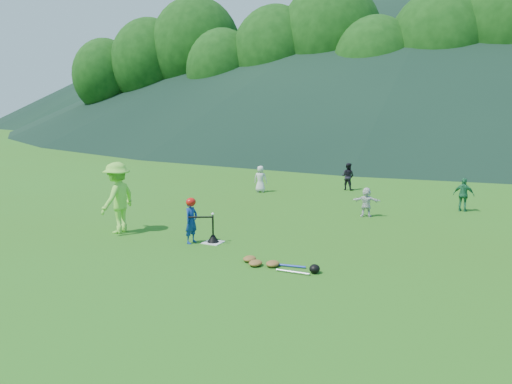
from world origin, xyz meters
TOP-DOWN VIEW (x-y plane):
  - ground at (0.00, 0.00)m, footprint 120.00×120.00m
  - home_plate at (0.00, 0.00)m, footprint 0.45×0.45m
  - baseball at (0.00, 0.00)m, footprint 0.08×0.08m
  - batter_child at (-0.48, -0.25)m, footprint 0.31×0.44m
  - adult_coach at (-2.84, -0.19)m, footprint 0.81×1.29m
  - fielder_a at (-2.06, 7.21)m, footprint 0.57×0.44m
  - fielder_b at (0.93, 9.20)m, footprint 0.60×0.50m
  - fielder_c at (5.42, 6.75)m, footprint 0.67×0.34m
  - fielder_d at (2.76, 4.62)m, footprint 0.89×0.44m
  - batting_tee at (0.00, 0.00)m, footprint 0.30×0.30m
  - batter_gear at (-0.45, -0.25)m, footprint 0.72×0.30m
  - equipment_pile at (2.10, -1.08)m, footprint 1.80×0.56m
  - outfield_fence at (0.00, 28.00)m, footprint 70.07×0.08m
  - tree_line at (0.20, 33.83)m, footprint 70.04×11.40m
  - distant_hills at (-7.63, 81.81)m, footprint 155.00×140.00m

SIDE VIEW (x-z plane):
  - ground at x=0.00m, z-range 0.00..0.00m
  - home_plate at x=0.00m, z-range 0.00..0.02m
  - equipment_pile at x=2.10m, z-range -0.03..0.16m
  - batting_tee at x=0.00m, z-range -0.21..0.47m
  - fielder_d at x=2.76m, z-range 0.00..0.92m
  - fielder_a at x=-2.06m, z-range 0.00..1.05m
  - fielder_c at x=5.42m, z-range 0.00..1.10m
  - fielder_b at x=0.93m, z-range 0.00..1.11m
  - batter_child at x=-0.48m, z-range 0.00..1.13m
  - outfield_fence at x=0.00m, z-range 0.03..1.36m
  - baseball at x=0.00m, z-range 0.70..0.78m
  - adult_coach at x=-2.84m, z-range 0.00..1.91m
  - batter_gear at x=-0.45m, z-range 0.77..1.26m
  - tree_line at x=0.20m, z-range 0.80..15.62m
  - distant_hills at x=-7.63m, z-range -1.02..30.98m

